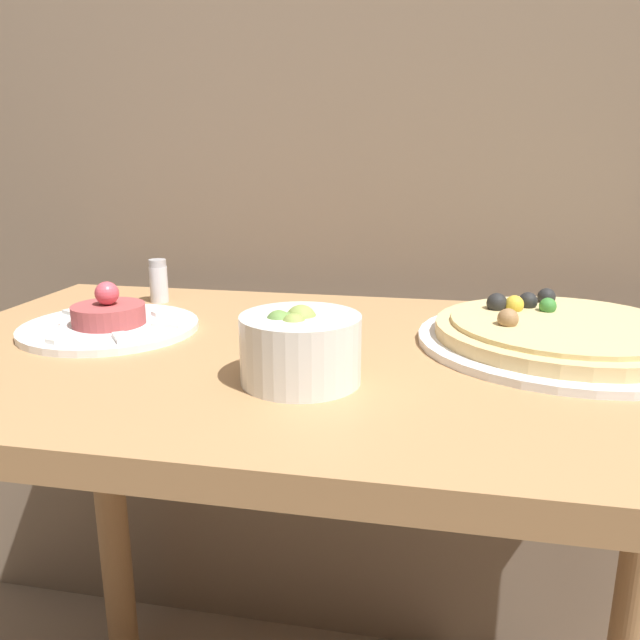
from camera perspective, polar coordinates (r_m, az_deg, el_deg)
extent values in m
cube|color=#AD7F51|center=(0.80, 0.80, -4.02)|extent=(1.09, 0.63, 0.03)
cylinder|color=#AD7F51|center=(1.35, -18.64, -15.15)|extent=(0.06, 0.06, 0.76)
cylinder|color=#AD7F51|center=(1.24, 27.13, -18.80)|extent=(0.06, 0.06, 0.76)
cylinder|color=white|center=(0.87, 21.41, -1.89)|extent=(0.37, 0.37, 0.01)
cylinder|color=#E5C17F|center=(0.87, 21.50, -1.03)|extent=(0.33, 0.33, 0.02)
cylinder|color=#E0C684|center=(0.86, 21.57, -0.29)|extent=(0.29, 0.29, 0.01)
sphere|color=#B22D23|center=(0.82, 16.80, 0.06)|extent=(0.02, 0.02, 0.02)
sphere|color=black|center=(0.92, 18.49, 1.63)|extent=(0.03, 0.03, 0.03)
sphere|color=#997047|center=(0.82, 16.81, 0.11)|extent=(0.03, 0.03, 0.03)
sphere|color=black|center=(0.96, 20.00, 2.00)|extent=(0.03, 0.03, 0.03)
sphere|color=#387F33|center=(0.91, 20.10, 1.21)|extent=(0.02, 0.02, 0.02)
sphere|color=black|center=(0.90, 15.86, 1.50)|extent=(0.03, 0.03, 0.03)
sphere|color=gold|center=(0.90, 17.34, 1.35)|extent=(0.03, 0.03, 0.03)
cylinder|color=white|center=(0.93, -18.65, -0.64)|extent=(0.25, 0.25, 0.01)
cylinder|color=#A84747|center=(0.92, -18.75, 0.49)|extent=(0.10, 0.10, 0.03)
sphere|color=#DB4C5B|center=(0.91, -18.91, 2.33)|extent=(0.03, 0.03, 0.03)
cube|color=white|center=(0.88, -13.83, -0.46)|extent=(0.04, 0.02, 0.01)
cube|color=white|center=(0.96, -13.91, 0.71)|extent=(0.04, 0.04, 0.01)
cube|color=white|center=(1.00, -17.30, 1.13)|extent=(0.02, 0.04, 0.01)
cube|color=white|center=(0.99, -21.53, 0.62)|extent=(0.04, 0.03, 0.01)
cube|color=white|center=(0.93, -23.97, -0.51)|extent=(0.04, 0.03, 0.01)
cube|color=white|center=(0.87, -22.53, -1.53)|extent=(0.02, 0.04, 0.01)
cube|color=white|center=(0.84, -17.75, -1.54)|extent=(0.04, 0.04, 0.01)
cylinder|color=white|center=(0.68, -1.79, -2.64)|extent=(0.13, 0.13, 0.07)
sphere|color=#8EA34C|center=(0.67, -1.74, -0.07)|extent=(0.03, 0.03, 0.03)
sphere|color=#8EA34C|center=(0.65, -2.41, -0.58)|extent=(0.03, 0.03, 0.03)
sphere|color=#668E42|center=(0.66, -3.78, -0.31)|extent=(0.03, 0.03, 0.03)
sphere|color=#668E42|center=(0.66, -2.67, -0.29)|extent=(0.03, 0.03, 0.03)
cylinder|color=silver|center=(1.08, -14.52, 3.17)|extent=(0.03, 0.03, 0.06)
cylinder|color=#B2B2B7|center=(1.07, -14.65, 5.06)|extent=(0.03, 0.03, 0.01)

